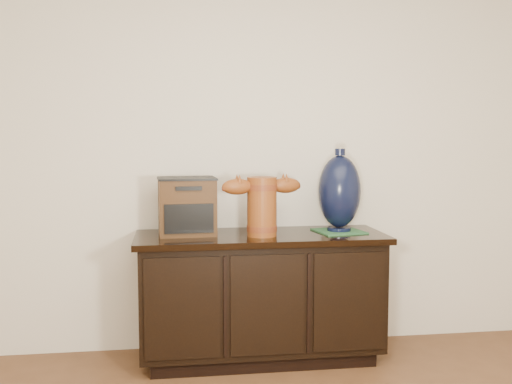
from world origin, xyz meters
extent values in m
plane|color=silver|center=(0.00, 2.50, 1.30)|extent=(4.50, 0.00, 4.50)
cube|color=black|center=(0.00, 2.23, 0.04)|extent=(1.29, 0.45, 0.08)
cube|color=black|center=(0.00, 2.23, 0.40)|extent=(1.40, 0.50, 0.64)
cube|color=black|center=(0.00, 2.23, 0.74)|extent=(1.46, 0.56, 0.03)
cube|color=black|center=(-0.47, 1.97, 0.40)|extent=(0.41, 0.01, 0.56)
cube|color=black|center=(0.00, 1.97, 0.40)|extent=(0.41, 0.01, 0.56)
cube|color=black|center=(0.47, 1.97, 0.40)|extent=(0.41, 0.01, 0.56)
cylinder|color=brown|center=(0.00, 2.16, 0.92)|extent=(0.20, 0.20, 0.34)
cylinder|color=#45180D|center=(0.00, 2.16, 0.80)|extent=(0.21, 0.21, 0.03)
cylinder|color=#45180D|center=(0.00, 2.16, 1.04)|extent=(0.21, 0.21, 0.03)
ellipsoid|color=brown|center=(-0.15, 2.13, 1.04)|extent=(0.19, 0.12, 0.09)
ellipsoid|color=brown|center=(0.14, 2.19, 1.04)|extent=(0.19, 0.12, 0.09)
cube|color=#3D240F|center=(-0.43, 2.28, 0.92)|extent=(0.34, 0.28, 0.32)
cube|color=black|center=(-0.42, 2.15, 0.87)|extent=(0.28, 0.02, 0.17)
cube|color=black|center=(-0.43, 2.28, 1.08)|extent=(0.35, 0.29, 0.01)
cube|color=#2A5D33|center=(0.48, 2.24, 0.76)|extent=(0.31, 0.31, 0.01)
cylinder|color=black|center=(0.48, 2.24, 0.77)|extent=(0.14, 0.14, 0.02)
ellipsoid|color=black|center=(0.48, 2.24, 1.00)|extent=(0.29, 0.29, 0.43)
cylinder|color=black|center=(0.48, 2.24, 1.23)|extent=(0.06, 0.06, 0.04)
cylinder|color=maroon|center=(0.10, 2.45, 0.83)|extent=(0.06, 0.06, 0.16)
cylinder|color=silver|center=(0.10, 2.45, 0.93)|extent=(0.06, 0.06, 0.03)
camera|label=1|loc=(-0.52, -1.21, 1.33)|focal=42.00mm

